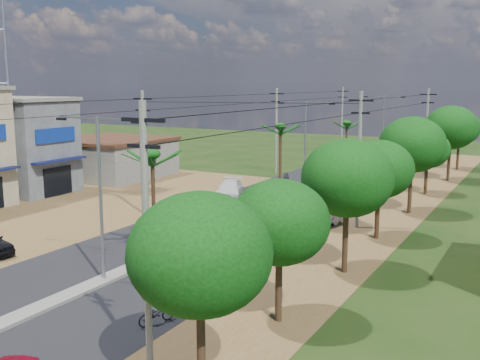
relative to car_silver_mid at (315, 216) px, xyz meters
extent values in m
plane|color=black|center=(-5.00, -14.82, -0.74)|extent=(160.00, 160.00, 0.00)
cube|color=black|center=(-5.00, 0.18, -0.72)|extent=(12.00, 110.00, 0.04)
cube|color=#605E56|center=(-5.00, 3.18, -0.65)|extent=(1.00, 90.00, 0.18)
cube|color=brown|center=(-20.00, -6.82, -0.72)|extent=(18.00, 46.00, 0.04)
cube|color=brown|center=(3.50, 0.18, -0.73)|extent=(5.00, 90.00, 0.03)
cube|color=#46484D|center=(-27.00, -0.82, 3.26)|extent=(8.00, 6.00, 8.00)
cube|color=#605E56|center=(-27.00, -0.82, 7.41)|extent=(8.40, 6.40, 0.30)
cube|color=#101542|center=(-22.60, -0.82, 2.36)|extent=(0.80, 5.40, 0.15)
cube|color=black|center=(-22.95, -0.82, 0.56)|extent=(0.10, 3.00, 2.40)
cube|color=navy|center=(-22.92, -0.82, 4.46)|extent=(0.12, 4.20, 1.20)
cube|color=#605E56|center=(-26.00, 9.18, 1.06)|extent=(10.00, 10.00, 3.60)
cube|color=black|center=(-26.00, 9.18, 3.06)|extent=(10.40, 10.40, 0.30)
cylinder|color=black|center=(4.50, -20.82, 1.36)|extent=(0.28, 0.28, 4.20)
ellipsoid|color=black|center=(4.50, -20.82, 3.76)|extent=(4.40, 4.40, 3.74)
cylinder|color=black|center=(4.30, -14.82, 1.18)|extent=(0.28, 0.28, 3.85)
ellipsoid|color=black|center=(4.30, -14.82, 3.38)|extent=(4.00, 4.00, 3.40)
cylinder|color=black|center=(4.70, -7.82, 1.53)|extent=(0.28, 0.28, 4.55)
ellipsoid|color=black|center=(4.70, -7.82, 4.13)|extent=(4.60, 4.60, 3.91)
cylinder|color=black|center=(4.40, -0.82, 1.29)|extent=(0.28, 0.28, 4.06)
ellipsoid|color=black|center=(4.40, -0.82, 3.61)|extent=(4.20, 4.20, 3.57)
cylinder|color=black|center=(4.60, 7.18, 1.64)|extent=(0.28, 0.28, 4.76)
ellipsoid|color=black|center=(4.60, 7.18, 4.36)|extent=(4.80, 4.80, 4.08)
cylinder|color=black|center=(4.20, 15.18, 1.08)|extent=(0.28, 0.28, 3.64)
ellipsoid|color=black|center=(4.20, 15.18, 3.16)|extent=(3.80, 3.80, 3.23)
cylinder|color=black|center=(4.80, 23.18, 1.71)|extent=(0.28, 0.28, 4.90)
ellipsoid|color=black|center=(4.80, 23.18, 4.51)|extent=(5.00, 5.00, 4.25)
cylinder|color=black|center=(4.50, 31.18, 1.43)|extent=(0.28, 0.28, 4.34)
ellipsoid|color=black|center=(4.50, 31.18, 3.91)|extent=(4.40, 4.40, 3.74)
cylinder|color=black|center=(-5.00, -10.82, 2.16)|extent=(0.22, 0.22, 5.80)
cylinder|color=black|center=(-5.00, 5.18, 2.36)|extent=(0.22, 0.22, 6.20)
cylinder|color=black|center=(-5.00, 21.18, 2.01)|extent=(0.22, 0.22, 5.50)
cylinder|color=gray|center=(-5.00, -14.82, 3.26)|extent=(0.16, 0.16, 8.00)
cube|color=gray|center=(-3.80, -14.82, 7.16)|extent=(2.40, 0.08, 0.08)
cube|color=gray|center=(-6.20, -14.82, 7.16)|extent=(2.40, 0.08, 0.08)
cube|color=black|center=(-2.70, -14.82, 7.06)|extent=(0.50, 0.18, 0.12)
cube|color=black|center=(-7.30, -14.82, 7.06)|extent=(0.50, 0.18, 0.12)
cylinder|color=gray|center=(-5.00, 10.18, 3.26)|extent=(0.16, 0.16, 8.00)
cube|color=gray|center=(-3.80, 10.18, 7.16)|extent=(2.40, 0.08, 0.08)
cube|color=gray|center=(-6.20, 10.18, 7.16)|extent=(2.40, 0.08, 0.08)
cube|color=black|center=(-2.70, 10.18, 7.06)|extent=(0.50, 0.18, 0.12)
cube|color=black|center=(-7.30, 10.18, 7.06)|extent=(0.50, 0.18, 0.12)
cylinder|color=gray|center=(-5.00, 35.18, 3.26)|extent=(0.16, 0.16, 8.00)
cube|color=gray|center=(-3.80, 35.18, 7.16)|extent=(2.40, 0.08, 0.08)
cube|color=gray|center=(-6.20, 35.18, 7.16)|extent=(2.40, 0.08, 0.08)
cube|color=black|center=(-2.70, 35.18, 7.06)|extent=(0.50, 0.18, 0.12)
cube|color=black|center=(-7.30, 35.18, 7.06)|extent=(0.50, 0.18, 0.12)
cylinder|color=#605E56|center=(-12.00, -2.82, 3.76)|extent=(0.24, 0.24, 9.00)
cube|color=black|center=(-12.00, -2.82, 7.66)|extent=(1.60, 0.12, 0.12)
cube|color=black|center=(-12.00, -2.82, 6.86)|extent=(1.20, 0.12, 0.12)
cylinder|color=#605E56|center=(-12.00, 19.18, 3.76)|extent=(0.24, 0.24, 9.00)
cube|color=black|center=(-12.00, 19.18, 7.66)|extent=(1.60, 0.12, 0.12)
cube|color=black|center=(-12.00, 19.18, 6.86)|extent=(1.20, 0.12, 0.12)
cylinder|color=#605E56|center=(-12.00, 40.18, 3.76)|extent=(0.24, 0.24, 9.00)
cube|color=black|center=(-12.00, 40.18, 7.66)|extent=(1.60, 0.12, 0.12)
cube|color=black|center=(-12.00, 40.18, 6.86)|extent=(1.20, 0.12, 0.12)
cylinder|color=#605E56|center=(2.50, -20.82, 3.76)|extent=(0.24, 0.24, 9.00)
cube|color=black|center=(2.50, -20.82, 7.66)|extent=(1.60, 0.12, 0.12)
cube|color=black|center=(2.50, -20.82, 6.86)|extent=(1.20, 0.12, 0.12)
cylinder|color=#605E56|center=(2.50, 1.18, 3.76)|extent=(0.24, 0.24, 9.00)
cube|color=black|center=(2.50, 1.18, 7.66)|extent=(1.60, 0.12, 0.12)
cube|color=black|center=(2.50, 1.18, 6.86)|extent=(1.20, 0.12, 0.12)
cylinder|color=#605E56|center=(2.50, 23.18, 3.76)|extent=(0.24, 0.24, 9.00)
cube|color=black|center=(2.50, 23.18, 7.66)|extent=(1.60, 0.12, 0.12)
cube|color=black|center=(2.50, 23.18, 6.86)|extent=(1.20, 0.12, 0.12)
imported|color=#999DA1|center=(0.00, 0.00, 0.00)|extent=(2.98, 4.77, 1.49)
imported|color=silver|center=(-10.00, 5.96, -0.06)|extent=(3.50, 5.07, 1.36)
imported|color=black|center=(0.20, -17.49, -0.32)|extent=(1.11, 1.72, 0.85)
imported|color=black|center=(-6.20, 7.67, -0.25)|extent=(1.26, 2.00, 0.99)
imported|color=black|center=(-8.82, 14.78, -0.27)|extent=(0.54, 1.61, 0.95)
camera|label=1|loc=(13.33, -34.25, 8.76)|focal=42.00mm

